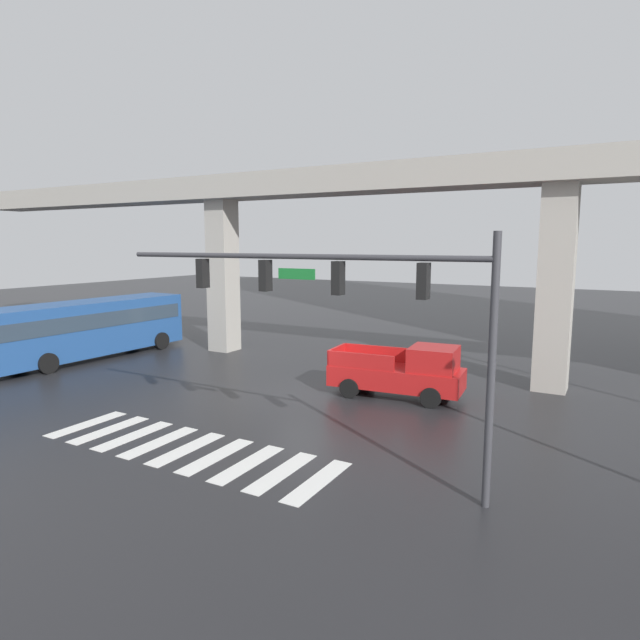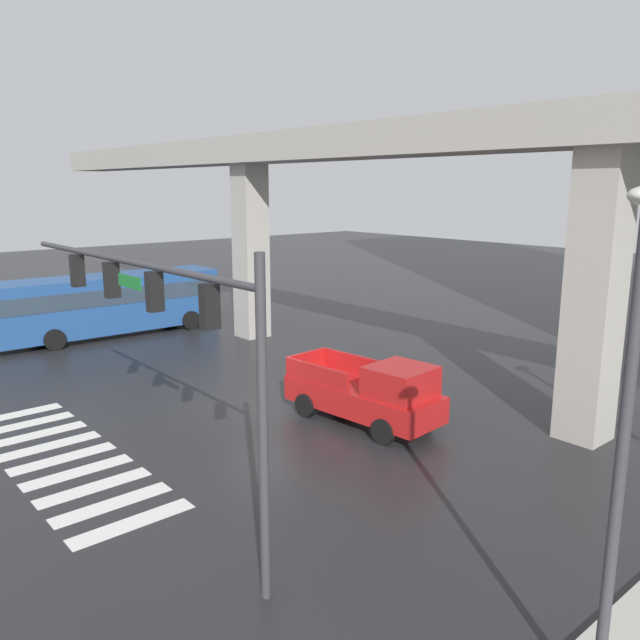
# 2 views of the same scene
# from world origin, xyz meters

# --- Properties ---
(ground_plane) EXTENTS (120.00, 120.00, 0.00)m
(ground_plane) POSITION_xyz_m (0.00, 0.00, 0.00)
(ground_plane) COLOR #232326
(crosswalk_stripes) EXTENTS (9.35, 2.80, 0.01)m
(crosswalk_stripes) POSITION_xyz_m (-0.00, -6.49, 0.01)
(crosswalk_stripes) COLOR silver
(crosswalk_stripes) RESTS_ON ground
(elevated_overpass) EXTENTS (56.67, 2.33, 9.46)m
(elevated_overpass) POSITION_xyz_m (0.00, 5.60, 8.15)
(elevated_overpass) COLOR #ADA89E
(elevated_overpass) RESTS_ON ground
(pickup_truck) EXTENTS (5.25, 2.42, 2.08)m
(pickup_truck) POSITION_xyz_m (3.61, 1.63, 0.99)
(pickup_truck) COLOR red
(pickup_truck) RESTS_ON ground
(city_bus) EXTENTS (3.09, 10.89, 2.99)m
(city_bus) POSITION_xyz_m (-13.14, 0.32, 1.72)
(city_bus) COLOR #234C8C
(city_bus) RESTS_ON ground
(traffic_signal_mast) EXTENTS (10.89, 0.32, 6.20)m
(traffic_signal_mast) POSITION_xyz_m (4.70, -5.74, 4.67)
(traffic_signal_mast) COLOR #38383D
(traffic_signal_mast) RESTS_ON ground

